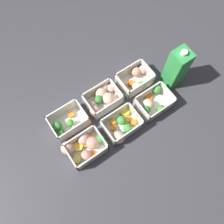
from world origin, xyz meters
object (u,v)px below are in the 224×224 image
object	(u,v)px
container_far_center	(102,99)
container_near_left	(84,146)
container_far_left	(67,124)
container_near_center	(121,127)
container_far_right	(138,79)
container_near_right	(153,102)
juice_carton	(176,68)

from	to	relation	value
container_far_center	container_near_left	bearing A→B (deg)	-143.13
container_near_left	container_far_left	world-z (taller)	same
container_far_center	container_near_center	bearing A→B (deg)	-91.90
container_far_center	container_far_right	size ratio (longest dim) A/B	1.08
container_near_right	juice_carton	xyz separation A→B (m)	(0.14, 0.04, 0.07)
container_near_right	container_far_left	bearing A→B (deg)	159.88
container_far_left	container_near_center	bearing A→B (deg)	-38.54
container_near_center	container_far_center	size ratio (longest dim) A/B	0.91
container_far_left	container_far_right	size ratio (longest dim) A/B	1.00
container_near_center	container_far_right	xyz separation A→B (m)	(0.18, 0.13, -0.00)
container_near_left	container_far_left	size ratio (longest dim) A/B	1.07
container_near_right	container_far_right	distance (m)	0.12
container_near_left	container_far_right	size ratio (longest dim) A/B	1.08
container_near_center	container_far_right	world-z (taller)	same
container_near_left	container_far_left	bearing A→B (deg)	93.33
container_far_left	container_far_right	distance (m)	0.35
container_far_left	container_near_left	bearing A→B (deg)	-86.67
container_near_right	juice_carton	world-z (taller)	juice_carton
container_near_right	container_far_center	size ratio (longest dim) A/B	0.88
container_near_left	juice_carton	distance (m)	0.47
container_near_left	container_near_center	size ratio (longest dim) A/B	1.09
container_far_left	juice_carton	distance (m)	0.48
container_near_center	container_far_right	distance (m)	0.22
container_far_left	container_far_right	bearing A→B (deg)	-0.50
container_near_left	container_far_right	world-z (taller)	same
container_far_right	juice_carton	distance (m)	0.16
container_near_center	container_near_right	xyz separation A→B (m)	(0.16, 0.01, 0.00)
container_near_right	container_far_center	xyz separation A→B (m)	(-0.16, 0.13, -0.00)
container_far_left	container_far_center	size ratio (longest dim) A/B	0.93
container_near_right	container_far_right	xyz separation A→B (m)	(0.02, 0.12, -0.00)
container_far_center	container_far_right	world-z (taller)	same
container_near_center	container_near_right	size ratio (longest dim) A/B	1.03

